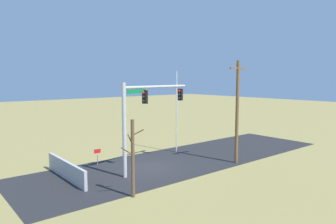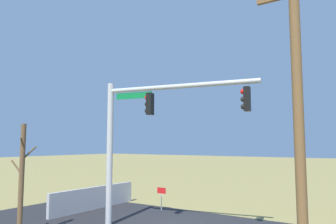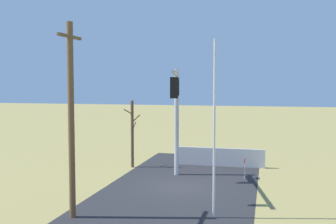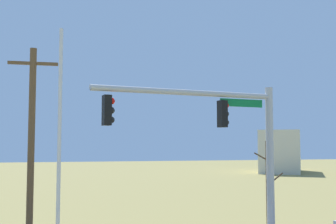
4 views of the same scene
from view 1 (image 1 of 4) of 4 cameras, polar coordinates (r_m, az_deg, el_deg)
ground_plane at (r=24.10m, az=-3.33°, el=-10.03°), size 160.00×160.00×0.00m
road_surface at (r=26.56m, az=3.73°, el=-8.48°), size 28.00×8.00×0.01m
sidewalk_corner at (r=21.44m, az=-10.19°, el=-12.18°), size 6.00×6.00×0.01m
retaining_fence at (r=22.28m, az=-18.13°, el=-10.04°), size 0.20×6.12×1.23m
signal_mast at (r=22.27m, az=-4.57°, el=0.48°), size 6.82×1.58×6.45m
flagpole at (r=28.08m, az=1.57°, el=-0.01°), size 0.10×0.10×7.40m
utility_pole at (r=25.05m, az=12.54°, el=0.27°), size 1.90×0.26×8.09m
bare_tree at (r=17.78m, az=-6.46°, el=-8.31°), size 1.27×1.02×4.45m
open_sign at (r=25.17m, az=-12.78°, el=-7.34°), size 0.56×0.04×1.22m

